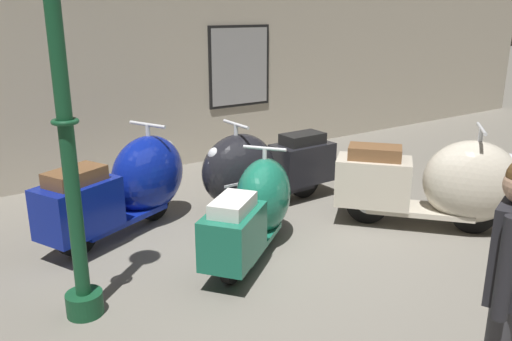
{
  "coord_description": "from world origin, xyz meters",
  "views": [
    {
      "loc": [
        -2.82,
        -3.31,
        2.25
      ],
      "look_at": [
        0.2,
        1.1,
        0.61
      ],
      "focal_mm": 36.89,
      "sensor_mm": 36.0,
      "label": 1
    }
  ],
  "objects_px": {
    "scooter_2": "(259,169)",
    "lamppost": "(63,107)",
    "scooter_0": "(129,185)",
    "scooter_1": "(255,208)",
    "visitor_0": "(510,275)",
    "scooter_3": "(440,183)"
  },
  "relations": [
    {
      "from": "scooter_1",
      "to": "scooter_2",
      "type": "distance_m",
      "value": 1.15
    },
    {
      "from": "scooter_0",
      "to": "lamppost",
      "type": "bearing_deg",
      "value": -148.27
    },
    {
      "from": "scooter_0",
      "to": "visitor_0",
      "type": "xyz_separation_m",
      "value": [
        0.72,
        -3.71,
        0.39
      ]
    },
    {
      "from": "scooter_0",
      "to": "visitor_0",
      "type": "bearing_deg",
      "value": -103.13
    },
    {
      "from": "scooter_3",
      "to": "visitor_0",
      "type": "bearing_deg",
      "value": -87.38
    },
    {
      "from": "lamppost",
      "to": "visitor_0",
      "type": "xyz_separation_m",
      "value": [
        1.63,
        -2.37,
        -0.73
      ]
    },
    {
      "from": "scooter_2",
      "to": "lamppost",
      "type": "bearing_deg",
      "value": 23.66
    },
    {
      "from": "scooter_3",
      "to": "lamppost",
      "type": "height_order",
      "value": "lamppost"
    },
    {
      "from": "scooter_1",
      "to": "visitor_0",
      "type": "bearing_deg",
      "value": -129.02
    },
    {
      "from": "scooter_3",
      "to": "visitor_0",
      "type": "xyz_separation_m",
      "value": [
        -1.98,
        -1.9,
        0.37
      ]
    },
    {
      "from": "scooter_0",
      "to": "scooter_2",
      "type": "height_order",
      "value": "scooter_0"
    },
    {
      "from": "scooter_0",
      "to": "lamppost",
      "type": "xyz_separation_m",
      "value": [
        -0.91,
        -1.34,
        1.11
      ]
    },
    {
      "from": "scooter_0",
      "to": "scooter_1",
      "type": "height_order",
      "value": "scooter_0"
    },
    {
      "from": "scooter_2",
      "to": "visitor_0",
      "type": "relative_size",
      "value": 1.14
    },
    {
      "from": "scooter_0",
      "to": "lamppost",
      "type": "height_order",
      "value": "lamppost"
    },
    {
      "from": "scooter_1",
      "to": "scooter_2",
      "type": "relative_size",
      "value": 0.88
    },
    {
      "from": "scooter_2",
      "to": "lamppost",
      "type": "distance_m",
      "value": 2.86
    },
    {
      "from": "scooter_1",
      "to": "lamppost",
      "type": "xyz_separation_m",
      "value": [
        -1.71,
        -0.17,
        1.17
      ]
    },
    {
      "from": "scooter_0",
      "to": "scooter_1",
      "type": "bearing_deg",
      "value": -79.93
    },
    {
      "from": "scooter_2",
      "to": "scooter_3",
      "type": "relative_size",
      "value": 1.01
    },
    {
      "from": "scooter_0",
      "to": "scooter_3",
      "type": "height_order",
      "value": "scooter_3"
    },
    {
      "from": "lamppost",
      "to": "visitor_0",
      "type": "distance_m",
      "value": 2.96
    }
  ]
}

